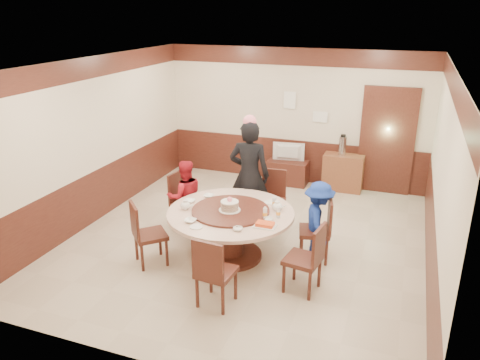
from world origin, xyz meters
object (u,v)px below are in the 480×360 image
(birthday_cake, at_px, (230,206))
(thermos, at_px, (343,146))
(shrimp_platter, at_px, (265,225))
(person_red, at_px, (185,197))
(television, at_px, (288,152))
(banquet_table, at_px, (231,225))
(person_blue, at_px, (318,221))
(person_standing, at_px, (249,175))
(tv_stand, at_px, (287,172))
(side_cabinet, at_px, (343,172))

(birthday_cake, xyz_separation_m, thermos, (1.11, 3.40, 0.09))
(shrimp_platter, height_order, thermos, thermos)
(person_red, xyz_separation_m, shrimp_platter, (1.65, -0.88, 0.16))
(person_red, bearing_deg, television, -146.78)
(banquet_table, xyz_separation_m, person_blue, (1.22, 0.42, 0.07))
(person_red, relative_size, person_blue, 1.03)
(person_red, bearing_deg, thermos, -163.73)
(person_red, distance_m, shrimp_platter, 1.87)
(banquet_table, relative_size, person_standing, 1.00)
(person_blue, height_order, birthday_cake, person_blue)
(thermos, bearing_deg, person_blue, -87.83)
(television, bearing_deg, tv_stand, 180.00)
(tv_stand, relative_size, thermos, 2.24)
(thermos, bearing_deg, person_standing, -117.82)
(banquet_table, height_order, side_cabinet, banquet_table)
(shrimp_platter, height_order, tv_stand, shrimp_platter)
(person_standing, xyz_separation_m, thermos, (1.20, 2.27, 0.01))
(person_blue, relative_size, birthday_cake, 3.79)
(shrimp_platter, bearing_deg, tv_stand, 99.67)
(banquet_table, distance_m, tv_stand, 3.35)
(person_standing, bearing_deg, television, -99.03)
(person_red, xyz_separation_m, birthday_cake, (1.02, -0.59, 0.23))
(banquet_table, xyz_separation_m, birthday_cake, (-0.00, -0.03, 0.32))
(person_standing, relative_size, side_cabinet, 2.32)
(person_standing, relative_size, tv_stand, 2.19)
(banquet_table, bearing_deg, birthday_cake, -95.02)
(banquet_table, distance_m, person_blue, 1.29)
(person_blue, distance_m, tv_stand, 3.19)
(person_red, xyz_separation_m, tv_stand, (1.02, 2.78, -0.37))
(person_standing, height_order, side_cabinet, person_standing)
(shrimp_platter, bearing_deg, banquet_table, 153.09)
(person_red, bearing_deg, tv_stand, -146.78)
(television, bearing_deg, side_cabinet, 174.28)
(shrimp_platter, xyz_separation_m, side_cabinet, (0.53, 3.69, -0.40))
(birthday_cake, bearing_deg, side_cabinet, 71.15)
(banquet_table, xyz_separation_m, side_cabinet, (1.16, 3.37, -0.16))
(birthday_cake, distance_m, television, 3.38)
(person_standing, bearing_deg, tv_stand, -99.03)
(banquet_table, bearing_deg, thermos, 71.81)
(person_standing, bearing_deg, thermos, -124.51)
(banquet_table, relative_size, shrimp_platter, 6.22)
(person_standing, distance_m, tv_stand, 2.34)
(banquet_table, height_order, birthday_cake, birthday_cake)
(person_red, distance_m, side_cabinet, 3.57)
(banquet_table, relative_size, thermos, 4.91)
(person_standing, xyz_separation_m, shrimp_platter, (0.72, -1.42, -0.15))
(person_blue, bearing_deg, birthday_cake, 88.71)
(birthday_cake, height_order, shrimp_platter, birthday_cake)
(person_standing, distance_m, shrimp_platter, 1.59)
(person_standing, distance_m, thermos, 2.57)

